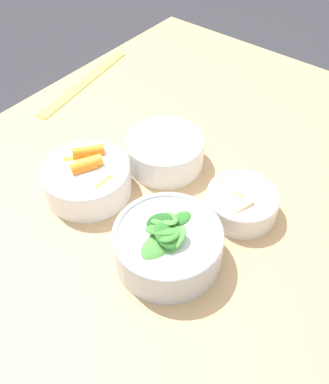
% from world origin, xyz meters
% --- Properties ---
extents(ground_plane, '(10.00, 10.00, 0.00)m').
position_xyz_m(ground_plane, '(0.00, 0.00, 0.00)').
color(ground_plane, '#2D2D33').
extents(dining_table, '(1.14, 0.94, 0.74)m').
position_xyz_m(dining_table, '(0.00, 0.00, 0.63)').
color(dining_table, tan).
rests_on(dining_table, ground_plane).
extents(bowl_carrots, '(0.16, 0.16, 0.08)m').
position_xyz_m(bowl_carrots, '(-0.13, 0.13, 0.77)').
color(bowl_carrots, white).
rests_on(bowl_carrots, dining_table).
extents(bowl_greens, '(0.18, 0.18, 0.10)m').
position_xyz_m(bowl_greens, '(-0.16, -0.08, 0.78)').
color(bowl_greens, silver).
rests_on(bowl_greens, dining_table).
extents(bowl_beans_hotdog, '(0.16, 0.16, 0.06)m').
position_xyz_m(bowl_beans_hotdog, '(0.03, 0.06, 0.77)').
color(bowl_beans_hotdog, white).
rests_on(bowl_beans_hotdog, dining_table).
extents(bowl_cookies, '(0.13, 0.13, 0.05)m').
position_xyz_m(bowl_cookies, '(0.00, -0.13, 0.76)').
color(bowl_cookies, silver).
rests_on(bowl_cookies, dining_table).
extents(ruler, '(0.34, 0.08, 0.00)m').
position_xyz_m(ruler, '(0.13, 0.41, 0.74)').
color(ruler, '#EADB4C').
rests_on(ruler, dining_table).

